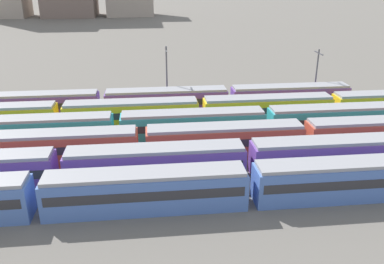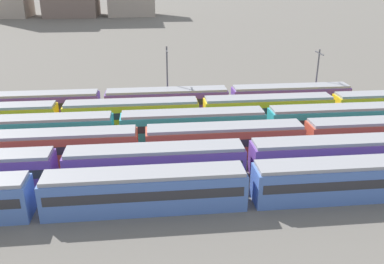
{
  "view_description": "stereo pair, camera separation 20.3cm",
  "coord_description": "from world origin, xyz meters",
  "px_view_note": "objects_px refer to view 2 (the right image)",
  "views": [
    {
      "loc": [
        11.81,
        -31.83,
        20.2
      ],
      "look_at": [
        16.78,
        13.0,
        2.04
      ],
      "focal_mm": 38.06,
      "sensor_mm": 36.0,
      "label": 1
    },
    {
      "loc": [
        12.02,
        -31.86,
        20.2
      ],
      "look_at": [
        16.78,
        13.0,
        2.04
      ],
      "focal_mm": 38.06,
      "sensor_mm": 36.0,
      "label": 2
    }
  ],
  "objects_px": {
    "train_track_4": "(201,111)",
    "train_track_2": "(225,140)",
    "train_track_0": "(145,190)",
    "train_track_3": "(266,122)",
    "train_track_1": "(335,155)",
    "catenary_pole_1": "(317,73)",
    "catenary_pole_3": "(167,74)",
    "train_track_5": "(167,101)"
  },
  "relations": [
    {
      "from": "train_track_4",
      "to": "train_track_2",
      "type": "bearing_deg",
      "value": -82.21
    },
    {
      "from": "train_track_0",
      "to": "train_track_2",
      "type": "xyz_separation_m",
      "value": [
        9.06,
        10.4,
        0.0
      ]
    },
    {
      "from": "train_track_3",
      "to": "train_track_1",
      "type": "bearing_deg",
      "value": -66.51
    },
    {
      "from": "train_track_4",
      "to": "catenary_pole_1",
      "type": "distance_m",
      "value": 21.28
    },
    {
      "from": "train_track_0",
      "to": "train_track_4",
      "type": "xyz_separation_m",
      "value": [
        7.64,
        20.8,
        0.0
      ]
    },
    {
      "from": "train_track_3",
      "to": "catenary_pole_3",
      "type": "xyz_separation_m",
      "value": [
        -11.96,
        13.49,
        3.37
      ]
    },
    {
      "from": "train_track_5",
      "to": "catenary_pole_1",
      "type": "xyz_separation_m",
      "value": [
        23.93,
        2.78,
        2.92
      ]
    },
    {
      "from": "train_track_4",
      "to": "train_track_1",
      "type": "bearing_deg",
      "value": -51.75
    },
    {
      "from": "catenary_pole_1",
      "to": "train_track_5",
      "type": "bearing_deg",
      "value": -173.38
    },
    {
      "from": "train_track_0",
      "to": "train_track_5",
      "type": "xyz_separation_m",
      "value": [
        3.21,
        26.0,
        0.0
      ]
    },
    {
      "from": "train_track_0",
      "to": "catenary_pole_1",
      "type": "height_order",
      "value": "catenary_pole_1"
    },
    {
      "from": "train_track_4",
      "to": "train_track_5",
      "type": "xyz_separation_m",
      "value": [
        -4.42,
        5.2,
        -0.0
      ]
    },
    {
      "from": "train_track_4",
      "to": "catenary_pole_1",
      "type": "bearing_deg",
      "value": 22.24
    },
    {
      "from": "catenary_pole_1",
      "to": "train_track_1",
      "type": "bearing_deg",
      "value": -107.01
    },
    {
      "from": "catenary_pole_3",
      "to": "train_track_0",
      "type": "bearing_deg",
      "value": -96.77
    },
    {
      "from": "train_track_0",
      "to": "train_track_4",
      "type": "height_order",
      "value": "same"
    },
    {
      "from": "catenary_pole_1",
      "to": "train_track_2",
      "type": "bearing_deg",
      "value": -134.54
    },
    {
      "from": "train_track_3",
      "to": "catenary_pole_1",
      "type": "height_order",
      "value": "catenary_pole_1"
    },
    {
      "from": "train_track_2",
      "to": "catenary_pole_1",
      "type": "bearing_deg",
      "value": 45.46
    },
    {
      "from": "train_track_1",
      "to": "train_track_4",
      "type": "relative_size",
      "value": 1.25
    },
    {
      "from": "train_track_1",
      "to": "train_track_3",
      "type": "relative_size",
      "value": 1.25
    },
    {
      "from": "train_track_3",
      "to": "train_track_0",
      "type": "bearing_deg",
      "value": -134.65
    },
    {
      "from": "train_track_2",
      "to": "train_track_4",
      "type": "xyz_separation_m",
      "value": [
        -1.42,
        10.4,
        0.0
      ]
    },
    {
      "from": "train_track_1",
      "to": "catenary_pole_3",
      "type": "distance_m",
      "value": 29.22
    },
    {
      "from": "train_track_0",
      "to": "catenary_pole_3",
      "type": "xyz_separation_m",
      "value": [
        3.46,
        29.09,
        3.37
      ]
    },
    {
      "from": "train_track_3",
      "to": "train_track_4",
      "type": "bearing_deg",
      "value": 146.23
    },
    {
      "from": "catenary_pole_1",
      "to": "catenary_pole_3",
      "type": "relative_size",
      "value": 0.91
    },
    {
      "from": "train_track_5",
      "to": "catenary_pole_3",
      "type": "relative_size",
      "value": 5.9
    },
    {
      "from": "train_track_2",
      "to": "catenary_pole_1",
      "type": "height_order",
      "value": "catenary_pole_1"
    },
    {
      "from": "train_track_1",
      "to": "train_track_4",
      "type": "distance_m",
      "value": 19.86
    },
    {
      "from": "train_track_4",
      "to": "catenary_pole_1",
      "type": "relative_size",
      "value": 8.68
    },
    {
      "from": "train_track_4",
      "to": "catenary_pole_3",
      "type": "xyz_separation_m",
      "value": [
        -4.18,
        8.29,
        3.37
      ]
    },
    {
      "from": "catenary_pole_3",
      "to": "train_track_3",
      "type": "bearing_deg",
      "value": -48.45
    },
    {
      "from": "train_track_1",
      "to": "train_track_2",
      "type": "xyz_separation_m",
      "value": [
        -10.87,
        5.2,
        -0.0
      ]
    },
    {
      "from": "train_track_3",
      "to": "train_track_5",
      "type": "bearing_deg",
      "value": 139.56
    },
    {
      "from": "train_track_4",
      "to": "train_track_3",
      "type": "bearing_deg",
      "value": -33.77
    },
    {
      "from": "train_track_0",
      "to": "catenary_pole_3",
      "type": "distance_m",
      "value": 29.49
    },
    {
      "from": "train_track_0",
      "to": "train_track_2",
      "type": "bearing_deg",
      "value": 48.94
    },
    {
      "from": "train_track_0",
      "to": "train_track_2",
      "type": "height_order",
      "value": "same"
    },
    {
      "from": "train_track_0",
      "to": "catenary_pole_1",
      "type": "relative_size",
      "value": 6.49
    },
    {
      "from": "train_track_4",
      "to": "train_track_5",
      "type": "relative_size",
      "value": 1.34
    },
    {
      "from": "train_track_5",
      "to": "train_track_1",
      "type": "bearing_deg",
      "value": -51.2
    }
  ]
}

